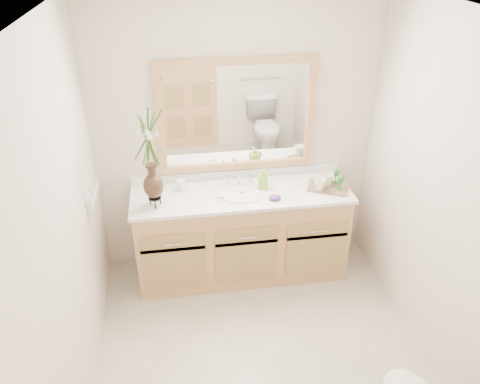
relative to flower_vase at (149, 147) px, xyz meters
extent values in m
plane|color=beige|center=(0.71, -0.91, -1.35)|extent=(2.60, 2.60, 0.00)
cube|color=white|center=(0.71, -0.91, 1.05)|extent=(2.40, 2.60, 0.02)
cube|color=white|center=(0.71, 0.39, -0.15)|extent=(2.40, 0.02, 2.40)
cube|color=white|center=(-0.49, -0.91, -0.15)|extent=(0.02, 2.60, 2.40)
cube|color=white|center=(1.91, -0.91, -0.15)|extent=(0.02, 2.60, 2.40)
cube|color=tan|center=(0.71, 0.11, -0.95)|extent=(1.80, 0.55, 0.80)
cube|color=white|center=(0.71, 0.11, -0.53)|extent=(1.84, 0.57, 0.03)
ellipsoid|color=white|center=(0.71, 0.09, -0.57)|extent=(0.38, 0.30, 0.12)
cylinder|color=silver|center=(0.71, 0.27, -0.46)|extent=(0.02, 0.02, 0.11)
cylinder|color=silver|center=(0.61, 0.27, -0.48)|extent=(0.02, 0.02, 0.08)
cylinder|color=silver|center=(0.81, 0.27, -0.48)|extent=(0.02, 0.02, 0.08)
cube|color=white|center=(0.71, 0.37, 0.06)|extent=(1.20, 0.01, 0.85)
cube|color=tan|center=(0.71, 0.37, 0.51)|extent=(1.32, 0.04, 0.06)
cube|color=tan|center=(0.71, 0.37, -0.40)|extent=(1.32, 0.04, 0.06)
cube|color=tan|center=(0.08, 0.37, 0.06)|extent=(0.06, 0.04, 0.85)
cube|color=tan|center=(1.34, 0.37, 0.06)|extent=(0.06, 0.04, 0.85)
cube|color=white|center=(-0.47, -0.14, -0.37)|extent=(0.02, 0.12, 0.12)
cylinder|color=black|center=(0.00, 0.00, -0.44)|extent=(0.10, 0.10, 0.01)
ellipsoid|color=black|center=(0.00, 0.00, -0.34)|extent=(0.16, 0.16, 0.20)
cylinder|color=black|center=(0.00, 0.00, -0.21)|extent=(0.06, 0.06, 0.09)
cylinder|color=#4C7A33|center=(0.00, 0.00, 0.04)|extent=(0.06, 0.06, 0.37)
cylinder|color=white|center=(0.22, 0.23, -0.47)|extent=(0.07, 0.07, 0.09)
cylinder|color=white|center=(0.53, 0.02, -0.51)|extent=(0.09, 0.09, 0.01)
cube|color=beige|center=(0.53, 0.02, -0.50)|extent=(0.06, 0.04, 0.02)
imported|color=#86C42E|center=(0.91, 0.16, -0.44)|extent=(0.09, 0.09, 0.16)
ellipsoid|color=#52297D|center=(0.96, -0.05, -0.50)|extent=(0.12, 0.10, 0.04)
cube|color=brown|center=(1.45, 0.06, -0.51)|extent=(0.40, 0.34, 0.02)
imported|color=white|center=(1.36, 0.03, -0.45)|extent=(0.11, 0.11, 0.10)
imported|color=white|center=(1.45, 0.10, -0.45)|extent=(0.14, 0.14, 0.11)
cylinder|color=#246C24|center=(1.53, 0.01, -0.50)|extent=(0.05, 0.05, 0.01)
cylinder|color=#246C24|center=(1.53, 0.01, -0.46)|extent=(0.01, 0.01, 0.08)
ellipsoid|color=#246C24|center=(1.53, 0.01, -0.41)|extent=(0.06, 0.06, 0.07)
cylinder|color=#246C24|center=(1.53, 0.13, -0.50)|extent=(0.05, 0.05, 0.01)
cylinder|color=#246C24|center=(1.53, 0.13, -0.46)|extent=(0.01, 0.01, 0.08)
ellipsoid|color=#246C24|center=(1.53, 0.13, -0.41)|extent=(0.06, 0.06, 0.07)
camera|label=1|loc=(0.19, -3.24, 1.45)|focal=35.00mm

